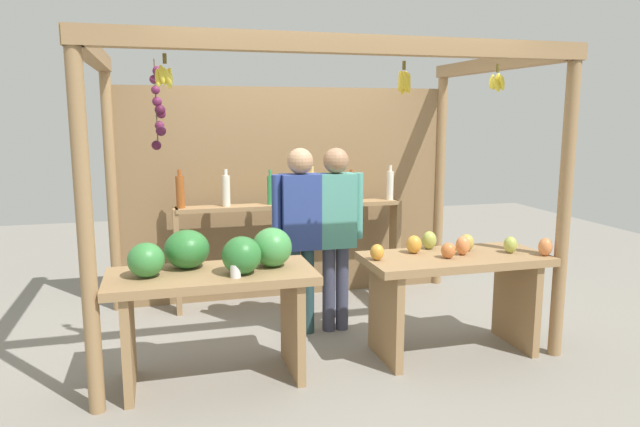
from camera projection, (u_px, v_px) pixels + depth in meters
The scene contains 7 objects.
ground_plane at pixel (314, 329), 5.06m from camera, with size 12.00×12.00×0.00m, color gray.
market_stall at pixel (300, 168), 5.29m from camera, with size 3.48×2.14×2.35m.
fruit_counter_left at pixel (214, 281), 4.00m from camera, with size 1.41×0.65×1.06m.
fruit_counter_right at pixel (454, 278), 4.49m from camera, with size 1.41×0.64×0.93m.
bottle_shelf_unit at pixel (290, 222), 5.64m from camera, with size 2.23×0.22×1.36m.
vendor_man at pixel (300, 225), 4.81m from camera, with size 0.48×0.21×1.58m.
vendor_woman at pixel (336, 223), 4.90m from camera, with size 0.48×0.21×1.58m.
Camera 1 is at (-1.22, -4.66, 1.85)m, focal length 32.55 mm.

